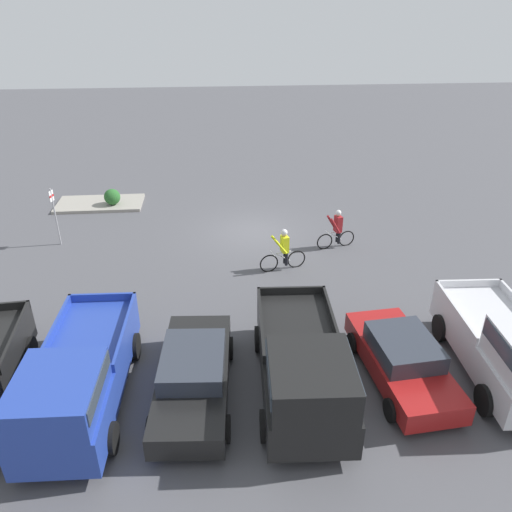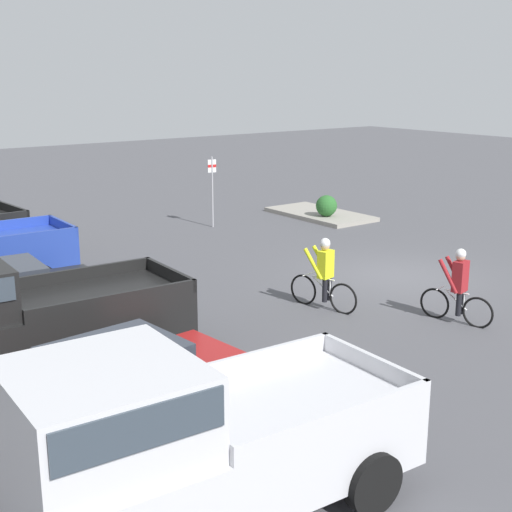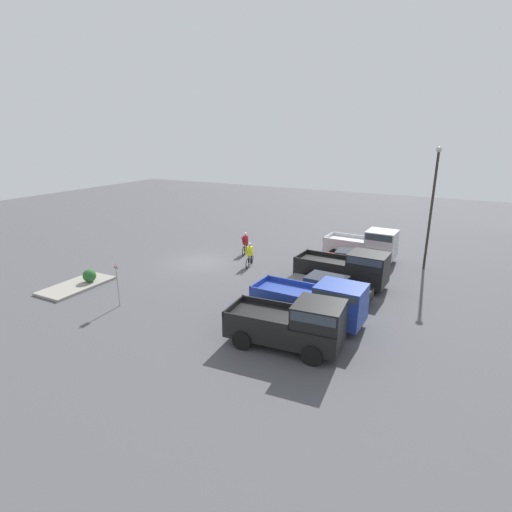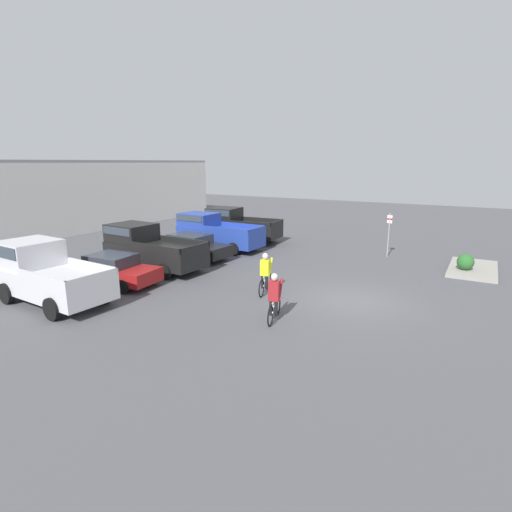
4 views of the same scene
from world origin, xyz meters
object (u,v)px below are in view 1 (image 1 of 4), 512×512
cyclist_0 (284,250)px  cyclist_1 (337,229)px  shrub (112,197)px  sedan_0 (402,359)px  pickup_truck_2 (77,379)px  fire_lane_sign (55,211)px  pickup_truck_1 (304,367)px  sedan_1 (194,374)px

cyclist_0 → cyclist_1: size_ratio=1.08×
cyclist_1 → shrub: bearing=-27.8°
sedan_0 → cyclist_1: size_ratio=2.61×
pickup_truck_2 → shrub: (1.55, -14.00, -0.56)m
pickup_truck_2 → fire_lane_sign: (3.08, -9.95, 0.40)m
pickup_truck_1 → fire_lane_sign: bearing=-49.1°
sedan_0 → pickup_truck_1: bearing=12.6°
pickup_truck_2 → cyclist_0: bearing=-130.9°
sedan_1 → cyclist_1: 10.05m
sedan_0 → sedan_1: sedan_1 is taller
sedan_1 → shrub: (4.36, -13.60, -0.16)m
cyclist_1 → fire_lane_sign: fire_lane_sign is taller
pickup_truck_1 → shrub: size_ratio=6.97×
cyclist_0 → cyclist_1: (-2.46, -1.70, -0.01)m
pickup_truck_1 → pickup_truck_2: pickup_truck_1 is taller
fire_lane_sign → shrub: fire_lane_sign is taller
shrub → sedan_0: bearing=126.6°
sedan_0 → fire_lane_sign: bearing=-39.2°
pickup_truck_2 → sedan_1: bearing=-171.8°
fire_lane_sign → shrub: (-1.53, -4.05, -0.96)m
sedan_1 → fire_lane_sign: bearing=-58.3°
pickup_truck_2 → cyclist_1: bearing=-134.4°
pickup_truck_2 → cyclist_0: 9.24m
cyclist_0 → fire_lane_sign: fire_lane_sign is taller
cyclist_0 → shrub: 10.34m
sedan_0 → sedan_1: size_ratio=0.91×
pickup_truck_2 → cyclist_1: (-8.50, -8.69, -0.27)m
sedan_1 → pickup_truck_2: 2.87m
pickup_truck_2 → fire_lane_sign: fire_lane_sign is taller
pickup_truck_2 → cyclist_1: pickup_truck_2 is taller
sedan_0 → cyclist_1: bearing=-90.6°
cyclist_1 → shrub: size_ratio=2.15×
cyclist_0 → pickup_truck_2: bearing=49.1°
cyclist_1 → fire_lane_sign: bearing=-6.2°
sedan_1 → cyclist_1: cyclist_1 is taller
pickup_truck_1 → pickup_truck_2: (5.59, -0.06, -0.02)m
pickup_truck_1 → sedan_1: bearing=-9.5°
fire_lane_sign → pickup_truck_2: bearing=107.2°
fire_lane_sign → shrub: 4.44m
pickup_truck_1 → sedan_1: size_ratio=1.14×
pickup_truck_1 → sedan_1: 2.85m
cyclist_0 → cyclist_1: cyclist_0 is taller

